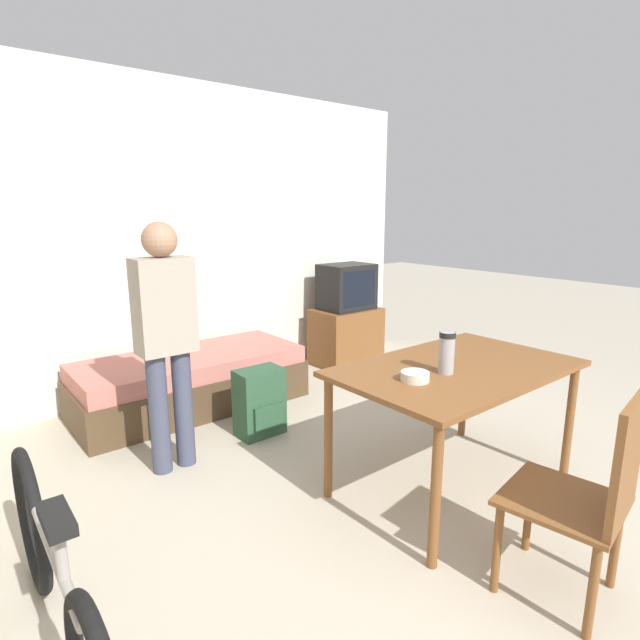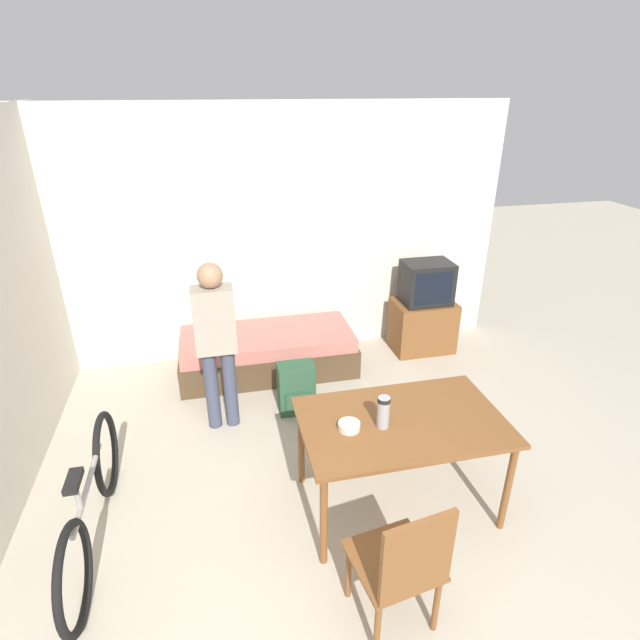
% 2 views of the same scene
% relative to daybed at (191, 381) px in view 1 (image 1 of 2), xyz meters
% --- Properties ---
extents(wall_back, '(5.27, 0.06, 2.70)m').
position_rel_daybed_xyz_m(wall_back, '(0.11, 0.51, 1.13)').
color(wall_back, silver).
rests_on(wall_back, ground_plane).
extents(daybed, '(1.85, 0.79, 0.45)m').
position_rel_daybed_xyz_m(daybed, '(0.00, 0.00, 0.00)').
color(daybed, '#4C3823').
rests_on(daybed, ground_plane).
extents(tv, '(0.69, 0.48, 1.07)m').
position_rel_daybed_xyz_m(tv, '(1.82, 0.10, 0.26)').
color(tv, brown).
rests_on(tv, ground_plane).
extents(dining_table, '(1.40, 0.87, 0.75)m').
position_rel_daybed_xyz_m(dining_table, '(0.67, -2.12, 0.45)').
color(dining_table, brown).
rests_on(dining_table, ground_plane).
extents(wooden_chair, '(0.51, 0.51, 0.94)m').
position_rel_daybed_xyz_m(wooden_chair, '(0.35, -3.02, 0.30)').
color(wooden_chair, brown).
rests_on(wooden_chair, ground_plane).
extents(bicycle, '(0.08, 1.70, 0.73)m').
position_rel_daybed_xyz_m(bicycle, '(-1.41, -2.01, 0.11)').
color(bicycle, black).
rests_on(bicycle, ground_plane).
extents(person_standing, '(0.34, 0.21, 1.55)m').
position_rel_daybed_xyz_m(person_standing, '(-0.52, -0.87, 0.67)').
color(person_standing, '#3D4256').
rests_on(person_standing, ground_plane).
extents(thermos_flask, '(0.09, 0.09, 0.23)m').
position_rel_daybed_xyz_m(thermos_flask, '(0.52, -2.16, 0.66)').
color(thermos_flask, '#99999E').
rests_on(thermos_flask, dining_table).
extents(mate_bowl, '(0.15, 0.15, 0.05)m').
position_rel_daybed_xyz_m(mate_bowl, '(0.29, -2.13, 0.55)').
color(mate_bowl, beige).
rests_on(mate_bowl, dining_table).
extents(backpack, '(0.34, 0.24, 0.50)m').
position_rel_daybed_xyz_m(backpack, '(0.16, -0.80, 0.02)').
color(backpack, '#284C33').
rests_on(backpack, ground_plane).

